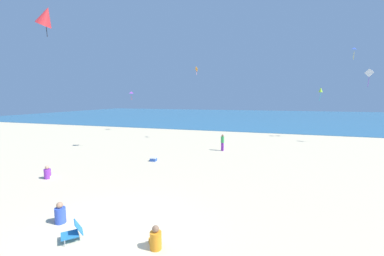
{
  "coord_description": "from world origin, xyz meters",
  "views": [
    {
      "loc": [
        4.85,
        -6.56,
        4.52
      ],
      "look_at": [
        0.0,
        8.58,
        2.57
      ],
      "focal_mm": 22.78,
      "sensor_mm": 36.0,
      "label": 1
    }
  ],
  "objects": [
    {
      "name": "person_2",
      "position": [
        1.05,
        13.94,
        0.82
      ],
      "size": [
        0.39,
        0.39,
        1.42
      ],
      "rotation": [
        0.0,
        0.0,
        1.04
      ],
      "color": "purple",
      "rests_on": "ground_plane"
    },
    {
      "name": "kite_white",
      "position": [
        13.65,
        20.83,
        6.86
      ],
      "size": [
        0.66,
        0.53,
        1.73
      ],
      "rotation": [
        0.0,
        0.0,
        5.59
      ],
      "color": "white"
    },
    {
      "name": "kite_blue",
      "position": [
        13.03,
        23.6,
        9.68
      ],
      "size": [
        0.64,
        0.6,
        1.27
      ],
      "rotation": [
        0.0,
        0.0,
        3.71
      ],
      "color": "blue"
    },
    {
      "name": "ground_plane",
      "position": [
        0.0,
        10.0,
        0.0
      ],
      "size": [
        120.0,
        120.0,
        0.0
      ],
      "primitive_type": "plane",
      "color": "beige"
    },
    {
      "name": "cooler_box",
      "position": [
        -3.05,
        8.94,
        0.13
      ],
      "size": [
        0.43,
        0.44,
        0.26
      ],
      "rotation": [
        0.0,
        0.0,
        4.77
      ],
      "color": "#2D56B7",
      "rests_on": "ground_plane"
    },
    {
      "name": "kite_orange",
      "position": [
        -2.65,
        18.4,
        7.53
      ],
      "size": [
        0.38,
        0.47,
        0.89
      ],
      "rotation": [
        0.0,
        0.0,
        1.97
      ],
      "color": "orange"
    },
    {
      "name": "kite_lime",
      "position": [
        10.18,
        24.07,
        5.44
      ],
      "size": [
        0.63,
        0.62,
        1.48
      ],
      "rotation": [
        0.0,
        0.0,
        5.36
      ],
      "color": "#99DB33"
    },
    {
      "name": "beach_chair_far_right",
      "position": [
        -1.0,
        -0.74,
        0.28
      ],
      "size": [
        0.82,
        0.82,
        0.59
      ],
      "rotation": [
        0.0,
        0.0,
        3.96
      ],
      "color": "#2370B2",
      "rests_on": "ground_plane"
    },
    {
      "name": "ocean_water",
      "position": [
        0.0,
        56.2,
        0.03
      ],
      "size": [
        120.0,
        60.0,
        0.05
      ],
      "primitive_type": "cube",
      "color": "teal",
      "rests_on": "ground_plane"
    },
    {
      "name": "person_3",
      "position": [
        -2.31,
        -0.0,
        0.29
      ],
      "size": [
        0.67,
        0.68,
        0.79
      ],
      "rotation": [
        0.0,
        0.0,
        2.32
      ],
      "color": "blue",
      "rests_on": "ground_plane"
    },
    {
      "name": "kite_red",
      "position": [
        -6.56,
        3.84,
        8.8
      ],
      "size": [
        1.19,
        0.91,
        1.64
      ],
      "rotation": [
        0.0,
        0.0,
        1.68
      ],
      "color": "red"
    },
    {
      "name": "person_0",
      "position": [
        -6.97,
        3.66,
        0.28
      ],
      "size": [
        0.64,
        0.66,
        0.76
      ],
      "rotation": [
        0.0,
        0.0,
        0.83
      ],
      "color": "purple",
      "rests_on": "ground_plane"
    },
    {
      "name": "person_4",
      "position": [
        1.7,
        -0.34,
        0.27
      ],
      "size": [
        0.62,
        0.65,
        0.75
      ],
      "rotation": [
        0.0,
        0.0,
        2.26
      ],
      "color": "orange",
      "rests_on": "ground_plane"
    },
    {
      "name": "kite_purple",
      "position": [
        -13.37,
        23.0,
        5.29
      ],
      "size": [
        0.61,
        0.77,
        1.15
      ],
      "rotation": [
        0.0,
        0.0,
        1.4
      ],
      "color": "purple"
    }
  ]
}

